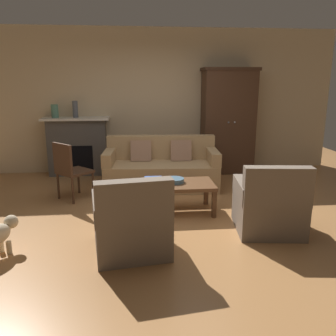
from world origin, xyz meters
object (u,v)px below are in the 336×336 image
(armchair_near_right, at_px, (269,207))
(mantel_vase_slate, at_px, (75,109))
(armoire, at_px, (228,121))
(coffee_table, at_px, (174,187))
(fireplace, at_px, (78,146))
(fruit_bowl, at_px, (174,180))
(armchair_near_left, at_px, (132,225))
(side_chair_wooden, at_px, (70,168))
(book_stack, at_px, (153,181))
(couch, at_px, (161,169))
(mantel_vase_jade, at_px, (55,111))

(armchair_near_right, bearing_deg, mantel_vase_slate, 132.42)
(armoire, bearing_deg, coffee_table, -121.58)
(armoire, bearing_deg, fireplace, 178.49)
(fruit_bowl, bearing_deg, armchair_near_left, -116.78)
(fruit_bowl, bearing_deg, armchair_near_right, -37.18)
(side_chair_wooden, bearing_deg, book_stack, -27.93)
(armoire, relative_size, couch, 1.04)
(book_stack, bearing_deg, fireplace, 121.36)
(armoire, relative_size, armchair_near_right, 2.32)
(armoire, height_order, book_stack, armoire)
(mantel_vase_slate, bearing_deg, fruit_bowl, -52.68)
(armoire, height_order, mantel_vase_jade, armoire)
(couch, height_order, armchair_near_right, armchair_near_right)
(couch, distance_m, coffee_table, 1.21)
(mantel_vase_jade, height_order, mantel_vase_slate, mantel_vase_slate)
(fireplace, height_order, armchair_near_right, fireplace)
(armoire, xyz_separation_m, armchair_near_left, (-1.90, -3.28, -0.71))
(armchair_near_left, bearing_deg, fruit_bowl, 63.22)
(coffee_table, bearing_deg, side_chair_wooden, 156.49)
(armoire, height_order, couch, armoire)
(couch, xyz_separation_m, mantel_vase_slate, (-1.55, 0.99, 0.96))
(couch, xyz_separation_m, side_chair_wooden, (-1.45, -0.54, 0.19))
(armchair_near_left, bearing_deg, armoire, 59.87)
(fruit_bowl, relative_size, mantel_vase_jade, 1.09)
(book_stack, xyz_separation_m, mantel_vase_slate, (-1.34, 2.18, 0.81))
(book_stack, relative_size, armchair_near_right, 0.30)
(couch, bearing_deg, side_chair_wooden, -159.50)
(mantel_vase_jade, bearing_deg, book_stack, -51.74)
(fireplace, bearing_deg, fruit_bowl, -52.91)
(fireplace, xyz_separation_m, mantel_vase_jade, (-0.38, -0.02, 0.68))
(coffee_table, bearing_deg, armchair_near_right, -35.76)
(fruit_bowl, xyz_separation_m, armchair_near_left, (-0.60, -1.18, -0.13))
(couch, distance_m, mantel_vase_jade, 2.36)
(armchair_near_right, bearing_deg, couch, 120.31)
(fireplace, relative_size, mantel_vase_jade, 5.09)
(armoire, relative_size, book_stack, 7.75)
(fruit_bowl, distance_m, mantel_vase_slate, 2.84)
(side_chair_wooden, bearing_deg, couch, 20.50)
(fireplace, relative_size, mantel_vase_slate, 4.02)
(book_stack, height_order, armchair_near_left, armchair_near_left)
(armchair_near_right, xyz_separation_m, side_chair_wooden, (-2.60, 1.44, 0.20))
(couch, distance_m, armchair_near_right, 2.29)
(fireplace, bearing_deg, mantel_vase_jade, -177.30)
(mantel_vase_jade, xyz_separation_m, mantel_vase_slate, (0.38, 0.00, 0.03))
(armoire, xyz_separation_m, armchair_near_right, (-0.24, -2.90, -0.71))
(mantel_vase_jade, xyz_separation_m, side_chair_wooden, (0.49, -1.53, -0.73))
(side_chair_wooden, bearing_deg, fruit_bowl, -22.27)
(couch, relative_size, mantel_vase_slate, 6.28)
(coffee_table, relative_size, fruit_bowl, 4.09)
(armchair_near_right, relative_size, side_chair_wooden, 0.98)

